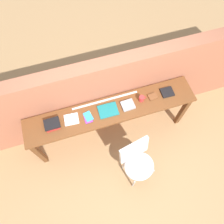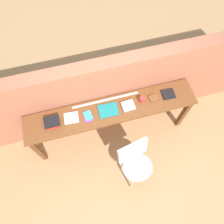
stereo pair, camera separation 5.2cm
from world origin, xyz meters
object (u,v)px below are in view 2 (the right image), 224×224
(mug, at_px, (142,100))
(leather_journal_brown, at_px, (154,98))
(chair_white_moulded, at_px, (136,161))
(book_stack_leftmost, at_px, (52,122))
(book_repair_rightmost, at_px, (168,94))
(pamphlet_pile_colourful, at_px, (88,116))
(book_open_centre, at_px, (108,110))
(magazine_cycling, at_px, (71,118))

(mug, xyz_separation_m, leather_journal_brown, (0.18, 0.00, -0.03))
(chair_white_moulded, distance_m, book_stack_leftmost, 1.30)
(chair_white_moulded, distance_m, book_repair_rightmost, 1.09)
(pamphlet_pile_colourful, xyz_separation_m, leather_journal_brown, (0.99, 0.04, 0.01))
(book_open_centre, xyz_separation_m, book_repair_rightmost, (0.92, 0.02, 0.00))
(book_stack_leftmost, bearing_deg, magazine_cycling, 2.54)
(magazine_cycling, xyz_separation_m, mug, (1.04, 0.00, 0.04))
(pamphlet_pile_colourful, relative_size, book_open_centre, 0.67)
(leather_journal_brown, distance_m, book_repair_rightmost, 0.23)
(book_stack_leftmost, bearing_deg, pamphlet_pile_colourful, -2.83)
(chair_white_moulded, relative_size, leather_journal_brown, 6.86)
(mug, height_order, book_repair_rightmost, mug)
(book_stack_leftmost, relative_size, book_repair_rightmost, 1.16)
(mug, distance_m, leather_journal_brown, 0.18)
(leather_journal_brown, bearing_deg, book_repair_rightmost, -4.33)
(magazine_cycling, bearing_deg, pamphlet_pile_colourful, -4.44)
(book_open_centre, xyz_separation_m, mug, (0.51, 0.02, 0.04))
(book_repair_rightmost, bearing_deg, pamphlet_pile_colourful, -175.99)
(book_open_centre, relative_size, book_repair_rightmost, 1.52)
(book_open_centre, bearing_deg, mug, 3.44)
(pamphlet_pile_colourful, xyz_separation_m, book_open_centre, (0.30, 0.02, 0.00))
(book_stack_leftmost, xyz_separation_m, leather_journal_brown, (1.48, 0.01, -0.03))
(mug, bearing_deg, leather_journal_brown, 0.15)
(pamphlet_pile_colourful, relative_size, leather_journal_brown, 1.42)
(book_repair_rightmost, bearing_deg, mug, -177.29)
(magazine_cycling, bearing_deg, mug, 4.58)
(chair_white_moulded, xyz_separation_m, book_stack_leftmost, (-1.01, 0.73, 0.39))
(chair_white_moulded, relative_size, magazine_cycling, 4.55)
(chair_white_moulded, relative_size, book_stack_leftmost, 4.23)
(magazine_cycling, relative_size, pamphlet_pile_colourful, 1.06)
(chair_white_moulded, height_order, leather_journal_brown, leather_journal_brown)
(mug, bearing_deg, book_open_centre, -177.84)
(book_open_centre, bearing_deg, magazine_cycling, 179.25)
(chair_white_moulded, xyz_separation_m, book_open_centre, (-0.21, 0.72, 0.36))
(pamphlet_pile_colourful, height_order, leather_journal_brown, leather_journal_brown)
(book_open_centre, relative_size, mug, 2.50)
(magazine_cycling, distance_m, leather_journal_brown, 1.22)
(magazine_cycling, height_order, pamphlet_pile_colourful, magazine_cycling)
(book_repair_rightmost, bearing_deg, magazine_cycling, -177.73)
(book_open_centre, bearing_deg, pamphlet_pile_colourful, -175.35)
(book_open_centre, bearing_deg, book_repair_rightmost, 2.77)
(leather_journal_brown, height_order, book_repair_rightmost, book_repair_rightmost)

